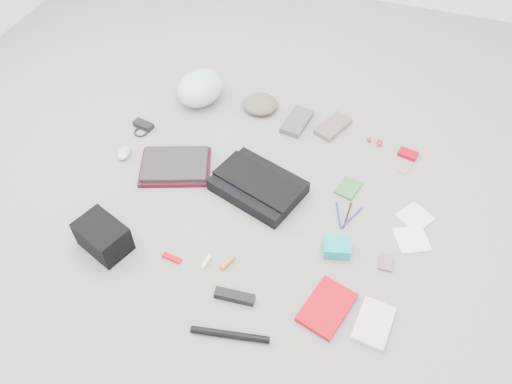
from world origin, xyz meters
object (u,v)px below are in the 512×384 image
(laptop, at_px, (175,164))
(accordion_wallet, at_px, (337,247))
(camera_bag, at_px, (103,237))
(bike_helmet, at_px, (200,88))
(book_red, at_px, (327,307))
(messenger_bag, at_px, (258,186))

(laptop, relative_size, accordion_wallet, 2.79)
(laptop, height_order, accordion_wallet, accordion_wallet)
(camera_bag, bearing_deg, bike_helmet, 111.08)
(camera_bag, height_order, accordion_wallet, camera_bag)
(laptop, xyz_separation_m, camera_bag, (-0.08, -0.51, 0.03))
(laptop, bearing_deg, book_red, -49.55)
(book_red, xyz_separation_m, accordion_wallet, (-0.03, 0.27, 0.02))
(laptop, xyz_separation_m, book_red, (0.88, -0.49, -0.02))
(messenger_bag, height_order, accordion_wallet, messenger_bag)
(bike_helmet, relative_size, accordion_wallet, 2.56)
(bike_helmet, height_order, book_red, bike_helmet)
(bike_helmet, xyz_separation_m, book_red, (0.97, -1.01, -0.07))
(laptop, bearing_deg, bike_helmet, 79.52)
(messenger_bag, height_order, bike_helmet, bike_helmet)
(book_red, bearing_deg, laptop, 166.60)
(book_red, bearing_deg, camera_bag, -162.85)
(laptop, distance_m, bike_helmet, 0.53)
(laptop, distance_m, camera_bag, 0.52)
(camera_bag, relative_size, book_red, 0.92)
(bike_helmet, relative_size, camera_bag, 1.35)
(bike_helmet, distance_m, camera_bag, 1.03)
(messenger_bag, distance_m, book_red, 0.66)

